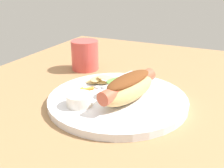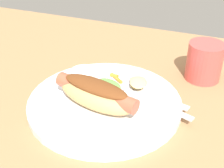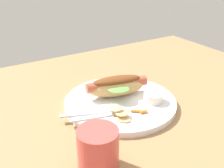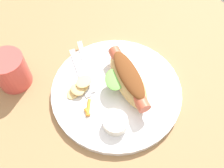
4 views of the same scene
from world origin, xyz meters
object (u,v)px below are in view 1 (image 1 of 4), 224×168
at_px(hot_dog, 129,87).
at_px(fork, 125,80).
at_px(plate, 118,100).
at_px(chips_pile, 99,80).
at_px(sauce_ramekin, 79,100).
at_px(drinking_cup, 85,55).
at_px(carrot_garnish, 83,90).
at_px(knife, 116,79).

bearing_deg(hot_dog, fork, 39.64).
height_order(plate, fork, fork).
bearing_deg(fork, chips_pile, 155.09).
xyz_separation_m(sauce_ramekin, drinking_cup, (-0.24, -0.13, 0.02)).
height_order(fork, chips_pile, chips_pile).
bearing_deg(drinking_cup, plate, 47.25).
relative_size(carrot_garnish, drinking_cup, 0.42).
bearing_deg(hot_dog, plate, 90.27).
height_order(chips_pile, carrot_garnish, chips_pile).
relative_size(sauce_ramekin, fork, 0.35).
bearing_deg(hot_dog, carrot_garnish, 103.43).
bearing_deg(drinking_cup, fork, 65.26).
height_order(carrot_garnish, drinking_cup, drinking_cup).
xyz_separation_m(fork, drinking_cup, (-0.07, -0.16, 0.03)).
height_order(fork, knife, same).
xyz_separation_m(plate, drinking_cup, (-0.17, -0.18, 0.04)).
distance_m(hot_dog, chips_pile, 0.12).
bearing_deg(sauce_ramekin, drinking_cup, -151.89).
xyz_separation_m(sauce_ramekin, chips_pile, (-0.12, -0.02, -0.00)).
bearing_deg(plate, sauce_ramekin, -36.62).
xyz_separation_m(hot_dog, chips_pile, (-0.05, -0.10, -0.02)).
distance_m(hot_dog, carrot_garnish, 0.12).
distance_m(sauce_ramekin, chips_pile, 0.12).
distance_m(fork, drinking_cup, 0.18).
bearing_deg(plate, knife, -153.36).
bearing_deg(plate, fork, -165.83).
bearing_deg(carrot_garnish, hot_dog, 90.79).
bearing_deg(sauce_ramekin, fork, 170.02).
bearing_deg(fork, carrot_garnish, 170.11).
bearing_deg(fork, knife, 125.04).
bearing_deg(chips_pile, carrot_garnish, -11.83).
distance_m(fork, chips_pile, 0.07).
relative_size(plate, drinking_cup, 3.53).
distance_m(fork, knife, 0.02).
height_order(plate, carrot_garnish, carrot_garnish).
height_order(plate, knife, knife).
height_order(hot_dog, fork, hot_dog).
height_order(plate, sauce_ramekin, sauce_ramekin).
relative_size(hot_dog, sauce_ramekin, 3.28).
relative_size(sauce_ramekin, chips_pile, 0.67).
height_order(fork, drinking_cup, drinking_cup).
xyz_separation_m(chips_pile, drinking_cup, (-0.12, -0.11, 0.02)).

